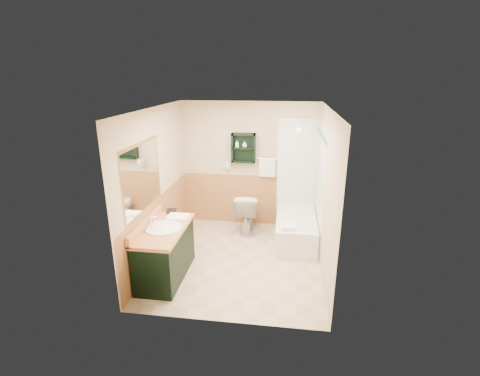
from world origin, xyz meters
name	(u,v)px	position (x,y,z in m)	size (l,w,h in m)	color
floor	(238,259)	(0.00, 0.00, 0.00)	(3.00, 3.00, 0.00)	#CBB494
back_wall	(249,165)	(0.00, 1.52, 1.20)	(2.60, 0.04, 2.40)	beige
left_wall	(155,186)	(-1.32, 0.00, 1.20)	(0.04, 3.00, 2.40)	beige
right_wall	(327,193)	(1.32, 0.00, 1.20)	(0.04, 3.00, 2.40)	beige
ceiling	(238,107)	(0.00, 0.00, 2.42)	(2.60, 3.00, 0.04)	white
wainscot_left	(160,227)	(-1.29, 0.00, 0.50)	(2.98, 2.98, 1.00)	#C07C4E
wainscot_back	(249,199)	(0.00, 1.49, 0.50)	(2.58, 2.58, 1.00)	#C07C4E
mirror_frame	(142,178)	(-1.27, -0.55, 1.50)	(1.30, 1.30, 1.00)	brown
mirror_glass	(143,178)	(-1.27, -0.55, 1.50)	(1.20, 1.20, 0.90)	white
tile_right	(320,187)	(1.28, 0.75, 1.05)	(1.50, 1.50, 2.10)	white
tile_back	(303,175)	(1.03, 1.48, 1.05)	(0.95, 0.95, 2.10)	white
tile_accent	(323,137)	(1.27, 0.75, 1.90)	(1.50, 1.50, 0.10)	#134526
wall_shelf	(243,148)	(-0.10, 1.41, 1.55)	(0.45, 0.15, 0.55)	black
hair_dryer	(228,165)	(-0.40, 1.43, 1.20)	(0.10, 0.24, 0.18)	silver
towel_bar	(267,159)	(0.35, 1.45, 1.35)	(0.40, 0.06, 0.40)	white
curtain_rod	(277,130)	(0.53, 0.75, 2.00)	(0.03, 0.03, 1.60)	silver
shower_curtain	(276,177)	(0.53, 0.92, 1.15)	(1.05, 1.05, 1.70)	beige
vanity	(165,253)	(-0.99, -0.62, 0.39)	(0.59, 1.22, 0.77)	black
bathtub	(296,228)	(0.93, 0.86, 0.23)	(0.69, 1.50, 0.46)	white
toilet	(247,212)	(0.01, 1.12, 0.37)	(0.42, 0.76, 0.74)	white
counter_towel	(178,217)	(-0.89, -0.24, 0.79)	(0.31, 0.25, 0.04)	white
vanity_book	(166,205)	(-1.16, 0.01, 0.88)	(0.15, 0.02, 0.21)	black
tub_towel	(288,227)	(0.78, 0.27, 0.50)	(0.23, 0.19, 0.07)	white
soap_bottle_a	(237,145)	(-0.22, 1.40, 1.59)	(0.06, 0.13, 0.06)	white
soap_bottle_b	(245,145)	(-0.08, 1.40, 1.61)	(0.09, 0.11, 0.09)	white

